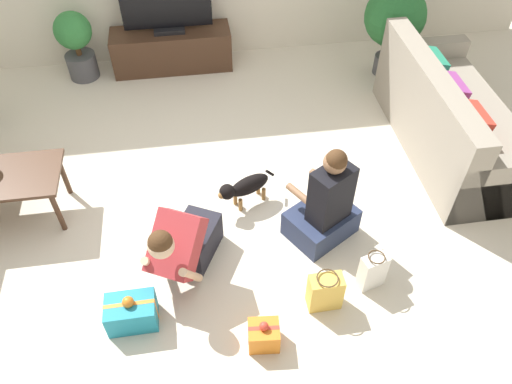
{
  "coord_description": "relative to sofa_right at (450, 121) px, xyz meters",
  "views": [
    {
      "loc": [
        0.05,
        -2.88,
        3.23
      ],
      "look_at": [
        0.44,
        -0.25,
        0.45
      ],
      "focal_mm": 35.0,
      "sensor_mm": 36.0,
      "label": 1
    }
  ],
  "objects": [
    {
      "name": "gift_box_b",
      "position": [
        -2.95,
        -1.5,
        -0.19
      ],
      "size": [
        0.35,
        0.23,
        0.3
      ],
      "rotation": [
        0.0,
        0.0,
        0.01
      ],
      "color": "teal",
      "rests_on": "ground_plane"
    },
    {
      "name": "dog",
      "position": [
        -2.02,
        -0.48,
        -0.1
      ],
      "size": [
        0.51,
        0.3,
        0.31
      ],
      "rotation": [
        0.0,
        0.0,
        5.14
      ],
      "color": "black",
      "rests_on": "ground_plane"
    },
    {
      "name": "gift_bag_b",
      "position": [
        -1.19,
        -1.44,
        -0.15
      ],
      "size": [
        0.21,
        0.15,
        0.34
      ],
      "rotation": [
        0.0,
        0.0,
        0.26
      ],
      "color": "white",
      "rests_on": "ground_plane"
    },
    {
      "name": "person_kneeling",
      "position": [
        -2.55,
        -1.1,
        0.01
      ],
      "size": [
        0.62,
        0.79,
        0.74
      ],
      "rotation": [
        0.0,
        0.0,
        -0.48
      ],
      "color": "#23232D",
      "rests_on": "ground_plane"
    },
    {
      "name": "potted_plant_corner_right",
      "position": [
        -0.15,
        1.34,
        0.35
      ],
      "size": [
        0.65,
        0.65,
        1.02
      ],
      "color": "#4C4C51",
      "rests_on": "ground_plane"
    },
    {
      "name": "person_sitting",
      "position": [
        -1.43,
        -0.91,
        0.01
      ],
      "size": [
        0.65,
        0.62,
        0.93
      ],
      "rotation": [
        0.0,
        0.0,
        3.69
      ],
      "color": "#283351",
      "rests_on": "ground_plane"
    },
    {
      "name": "gift_bag_a",
      "position": [
        -1.58,
        -1.56,
        -0.15
      ],
      "size": [
        0.24,
        0.16,
        0.34
      ],
      "rotation": [
        0.0,
        0.0,
        0.02
      ],
      "color": "#E5B74C",
      "rests_on": "ground_plane"
    },
    {
      "name": "tv",
      "position": [
        -2.55,
        1.81,
        0.41
      ],
      "size": [
        0.97,
        0.2,
        0.6
      ],
      "color": "black",
      "rests_on": "tv_console"
    },
    {
      "name": "tv_console",
      "position": [
        -2.55,
        1.81,
        -0.08
      ],
      "size": [
        1.34,
        0.42,
        0.45
      ],
      "color": "#472D1E",
      "rests_on": "ground_plane"
    },
    {
      "name": "gift_box_a",
      "position": [
        -2.06,
        -1.8,
        -0.21
      ],
      "size": [
        0.23,
        0.2,
        0.25
      ],
      "rotation": [
        0.0,
        0.0,
        -0.09
      ],
      "color": "orange",
      "rests_on": "ground_plane"
    },
    {
      "name": "potted_plant_back_left",
      "position": [
        -3.57,
        1.76,
        0.12
      ],
      "size": [
        0.4,
        0.4,
        0.77
      ],
      "color": "#4C4C51",
      "rests_on": "ground_plane"
    },
    {
      "name": "coffee_table",
      "position": [
        -3.96,
        -0.33,
        0.1
      ],
      "size": [
        0.95,
        0.55,
        0.46
      ],
      "color": "#472D1E",
      "rests_on": "ground_plane"
    },
    {
      "name": "sofa_right",
      "position": [
        0.0,
        0.0,
        0.0
      ],
      "size": [
        0.89,
        1.97,
        0.86
      ],
      "rotation": [
        0.0,
        0.0,
        1.57
      ],
      "color": "gray",
      "rests_on": "ground_plane"
    },
    {
      "name": "ground_plane",
      "position": [
        -2.4,
        -0.54,
        -0.31
      ],
      "size": [
        16.0,
        16.0,
        0.0
      ],
      "primitive_type": "plane",
      "color": "beige"
    }
  ]
}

